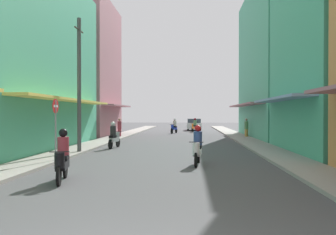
{
  "coord_description": "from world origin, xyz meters",
  "views": [
    {
      "loc": [
        1.03,
        -3.72,
        2.02
      ],
      "look_at": [
        -0.22,
        15.4,
        1.83
      ],
      "focal_mm": 36.01,
      "sensor_mm": 36.0,
      "label": 1
    }
  ],
  "objects": [
    {
      "name": "ground_plane",
      "position": [
        0.0,
        21.09,
        0.0
      ],
      "size": [
        110.39,
        110.39,
        0.0
      ],
      "primitive_type": "plane",
      "color": "#4C4C4F"
    },
    {
      "name": "building_right_far",
      "position": [
        9.15,
        25.49,
        6.39
      ],
      "size": [
        7.05,
        13.49,
        12.79
      ],
      "color": "#4CB28C",
      "rests_on": "ground"
    },
    {
      "name": "building_left_mid",
      "position": [
        -9.15,
        14.87,
        5.22
      ],
      "size": [
        7.05,
        13.7,
        10.44
      ],
      "color": "#4CB28C",
      "rests_on": "ground"
    },
    {
      "name": "parked_car",
      "position": [
        1.53,
        38.35,
        0.74
      ],
      "size": [
        1.77,
        4.1,
        1.45
      ],
      "color": "silver",
      "rests_on": "ground"
    },
    {
      "name": "sidewalk_left",
      "position": [
        -5.26,
        21.09,
        0.06
      ],
      "size": [
        1.8,
        58.18,
        0.12
      ],
      "primitive_type": "cube",
      "color": "#9E9991",
      "rests_on": "ground"
    },
    {
      "name": "building_left_far",
      "position": [
        -9.15,
        26.98,
        6.12
      ],
      "size": [
        7.05,
        8.54,
        12.25
      ],
      "color": "#B7727F",
      "rests_on": "ground"
    },
    {
      "name": "motorbike_orange",
      "position": [
        1.53,
        34.3,
        0.7
      ],
      "size": [
        0.76,
        1.74,
        1.58
      ],
      "color": "black",
      "rests_on": "ground"
    },
    {
      "name": "sidewalk_right",
      "position": [
        5.26,
        21.09,
        0.06
      ],
      "size": [
        1.8,
        58.18,
        0.12
      ],
      "primitive_type": "cube",
      "color": "#9E9991",
      "rests_on": "ground"
    },
    {
      "name": "motorbike_silver",
      "position": [
        -3.47,
        15.98,
        0.7
      ],
      "size": [
        0.56,
        1.8,
        1.58
      ],
      "color": "black",
      "rests_on": "ground"
    },
    {
      "name": "motorbike_black",
      "position": [
        -2.78,
        6.11,
        0.7
      ],
      "size": [
        0.64,
        1.78,
        1.58
      ],
      "color": "black",
      "rests_on": "ground"
    },
    {
      "name": "utility_pole",
      "position": [
        -4.61,
        13.08,
        3.53
      ],
      "size": [
        0.2,
        1.2,
        6.9
      ],
      "color": "#4C4C4F",
      "rests_on": "ground"
    },
    {
      "name": "pedestrian_foreground",
      "position": [
        5.82,
        25.25,
        0.83
      ],
      "size": [
        0.34,
        0.34,
        1.66
      ],
      "color": "#BF8C3F",
      "rests_on": "ground"
    },
    {
      "name": "pedestrian_crossing",
      "position": [
        -5.02,
        24.85,
        0.83
      ],
      "size": [
        0.34,
        0.34,
        1.66
      ],
      "color": "#99333F",
      "rests_on": "ground"
    },
    {
      "name": "street_sign_no_entry",
      "position": [
        -4.51,
        9.82,
        1.72
      ],
      "size": [
        0.07,
        0.6,
        2.65
      ],
      "color": "gray",
      "rests_on": "ground"
    },
    {
      "name": "motorbike_blue",
      "position": [
        -0.64,
        31.52,
        0.7
      ],
      "size": [
        0.75,
        1.74,
        1.58
      ],
      "color": "black",
      "rests_on": "ground"
    },
    {
      "name": "motorbike_white",
      "position": [
        1.33,
        9.69,
        0.7
      ],
      "size": [
        0.55,
        1.81,
        1.58
      ],
      "color": "black",
      "rests_on": "ground"
    }
  ]
}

